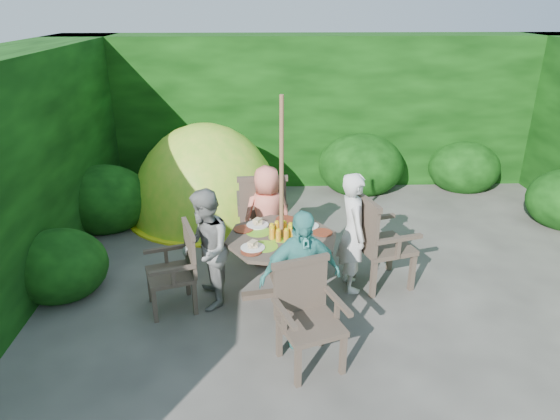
{
  "coord_description": "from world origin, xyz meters",
  "views": [
    {
      "loc": [
        -1.09,
        -4.72,
        3.02
      ],
      "look_at": [
        -0.89,
        0.43,
        0.85
      ],
      "focal_mm": 32.0,
      "sensor_mm": 36.0,
      "label": 1
    }
  ],
  "objects_px": {
    "child_right": "(353,232)",
    "dome_tent": "(208,212)",
    "child_left": "(206,250)",
    "garden_chair_right": "(377,240)",
    "parasol_pole": "(281,203)",
    "child_back": "(267,215)",
    "garden_chair_left": "(177,267)",
    "garden_chair_front": "(307,313)",
    "patio_table": "(282,246)",
    "garden_chair_back": "(262,211)",
    "child_front": "(300,278)"
  },
  "relations": [
    {
      "from": "garden_chair_right",
      "to": "child_right",
      "type": "distance_m",
      "value": 0.31
    },
    {
      "from": "garden_chair_left",
      "to": "garden_chair_back",
      "type": "relative_size",
      "value": 0.85
    },
    {
      "from": "garden_chair_back",
      "to": "child_front",
      "type": "relative_size",
      "value": 0.78
    },
    {
      "from": "child_back",
      "to": "dome_tent",
      "type": "bearing_deg",
      "value": -74.91
    },
    {
      "from": "child_front",
      "to": "dome_tent",
      "type": "height_order",
      "value": "dome_tent"
    },
    {
      "from": "garden_chair_left",
      "to": "child_front",
      "type": "height_order",
      "value": "child_front"
    },
    {
      "from": "patio_table",
      "to": "child_left",
      "type": "height_order",
      "value": "child_left"
    },
    {
      "from": "child_right",
      "to": "dome_tent",
      "type": "bearing_deg",
      "value": 33.97
    },
    {
      "from": "garden_chair_left",
      "to": "garden_chair_front",
      "type": "bearing_deg",
      "value": 36.7
    },
    {
      "from": "garden_chair_left",
      "to": "child_front",
      "type": "distance_m",
      "value": 1.38
    },
    {
      "from": "garden_chair_right",
      "to": "garden_chair_left",
      "type": "relative_size",
      "value": 1.19
    },
    {
      "from": "garden_chair_left",
      "to": "child_back",
      "type": "distance_m",
      "value": 1.36
    },
    {
      "from": "child_left",
      "to": "garden_chair_right",
      "type": "bearing_deg",
      "value": 92.83
    },
    {
      "from": "dome_tent",
      "to": "patio_table",
      "type": "bearing_deg",
      "value": -54.87
    },
    {
      "from": "garden_chair_front",
      "to": "child_back",
      "type": "xyz_separation_m",
      "value": [
        -0.32,
        1.87,
        0.13
      ]
    },
    {
      "from": "garden_chair_front",
      "to": "child_right",
      "type": "xyz_separation_m",
      "value": [
        0.61,
        1.23,
        0.19
      ]
    },
    {
      "from": "parasol_pole",
      "to": "garden_chair_right",
      "type": "relative_size",
      "value": 2.11
    },
    {
      "from": "patio_table",
      "to": "garden_chair_front",
      "type": "height_order",
      "value": "garden_chair_front"
    },
    {
      "from": "patio_table",
      "to": "garden_chair_front",
      "type": "relative_size",
      "value": 1.54
    },
    {
      "from": "parasol_pole",
      "to": "child_right",
      "type": "bearing_deg",
      "value": 10.14
    },
    {
      "from": "garden_chair_front",
      "to": "child_left",
      "type": "xyz_separation_m",
      "value": [
        -0.97,
        0.94,
        0.16
      ]
    },
    {
      "from": "garden_chair_front",
      "to": "child_left",
      "type": "relative_size",
      "value": 0.71
    },
    {
      "from": "patio_table",
      "to": "child_front",
      "type": "bearing_deg",
      "value": -80.15
    },
    {
      "from": "dome_tent",
      "to": "garden_chair_left",
      "type": "bearing_deg",
      "value": -79.84
    },
    {
      "from": "child_front",
      "to": "garden_chair_left",
      "type": "bearing_deg",
      "value": 138.84
    },
    {
      "from": "child_right",
      "to": "garden_chair_left",
      "type": "bearing_deg",
      "value": 94.24
    },
    {
      "from": "child_front",
      "to": "garden_chair_front",
      "type": "bearing_deg",
      "value": -97.39
    },
    {
      "from": "patio_table",
      "to": "child_back",
      "type": "xyz_separation_m",
      "value": [
        -0.14,
        0.79,
        0.02
      ]
    },
    {
      "from": "parasol_pole",
      "to": "child_back",
      "type": "bearing_deg",
      "value": 100.14
    },
    {
      "from": "dome_tent",
      "to": "child_front",
      "type": "bearing_deg",
      "value": -58.2
    },
    {
      "from": "garden_chair_front",
      "to": "child_back",
      "type": "distance_m",
      "value": 1.9
    },
    {
      "from": "garden_chair_front",
      "to": "child_front",
      "type": "relative_size",
      "value": 0.69
    },
    {
      "from": "garden_chair_back",
      "to": "child_left",
      "type": "relative_size",
      "value": 0.8
    },
    {
      "from": "garden_chair_left",
      "to": "garden_chair_front",
      "type": "height_order",
      "value": "garden_chair_front"
    },
    {
      "from": "patio_table",
      "to": "parasol_pole",
      "type": "xyz_separation_m",
      "value": [
        -0.0,
        -0.0,
        0.5
      ]
    },
    {
      "from": "child_right",
      "to": "dome_tent",
      "type": "relative_size",
      "value": 0.5
    },
    {
      "from": "garden_chair_back",
      "to": "child_right",
      "type": "xyz_separation_m",
      "value": [
        0.99,
        -0.93,
        0.13
      ]
    },
    {
      "from": "garden_chair_back",
      "to": "parasol_pole",
      "type": "bearing_deg",
      "value": 97.14
    },
    {
      "from": "child_back",
      "to": "dome_tent",
      "type": "distance_m",
      "value": 1.91
    },
    {
      "from": "garden_chair_front",
      "to": "child_front",
      "type": "height_order",
      "value": "child_front"
    },
    {
      "from": "patio_table",
      "to": "child_left",
      "type": "distance_m",
      "value": 0.81
    },
    {
      "from": "patio_table",
      "to": "child_right",
      "type": "distance_m",
      "value": 0.8
    },
    {
      "from": "parasol_pole",
      "to": "child_front",
      "type": "distance_m",
      "value": 0.91
    },
    {
      "from": "garden_chair_left",
      "to": "child_right",
      "type": "height_order",
      "value": "child_right"
    },
    {
      "from": "garden_chair_right",
      "to": "child_right",
      "type": "height_order",
      "value": "child_right"
    },
    {
      "from": "garden_chair_back",
      "to": "child_front",
      "type": "height_order",
      "value": "child_front"
    },
    {
      "from": "dome_tent",
      "to": "child_right",
      "type": "bearing_deg",
      "value": -39.28
    },
    {
      "from": "garden_chair_front",
      "to": "child_left",
      "type": "bearing_deg",
      "value": 116.14
    },
    {
      "from": "child_left",
      "to": "garden_chair_back",
      "type": "bearing_deg",
      "value": 147.17
    },
    {
      "from": "parasol_pole",
      "to": "garden_chair_front",
      "type": "xyz_separation_m",
      "value": [
        0.18,
        -1.08,
        -0.61
      ]
    }
  ]
}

